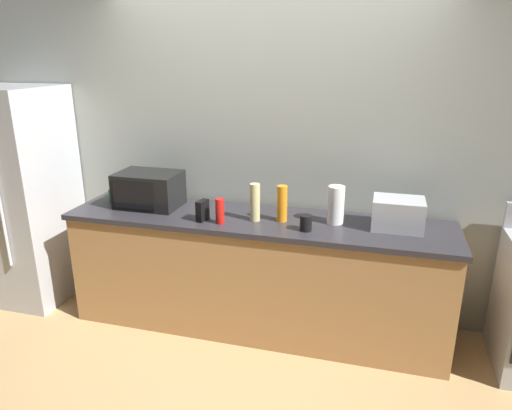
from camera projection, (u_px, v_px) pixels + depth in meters
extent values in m
plane|color=tan|center=(241.00, 355.00, 3.31)|extent=(8.00, 8.00, 0.00)
cube|color=#9EA399|center=(270.00, 147.00, 3.63)|extent=(6.40, 0.10, 2.70)
cube|color=#B27F4C|center=(256.00, 276.00, 3.54)|extent=(2.80, 0.60, 0.86)
cube|color=#2D2B30|center=(256.00, 221.00, 3.40)|extent=(2.84, 0.64, 0.04)
cube|color=#B7BABF|center=(21.00, 196.00, 3.91)|extent=(0.72, 0.70, 1.80)
cube|color=black|center=(149.00, 189.00, 3.62)|extent=(0.48, 0.34, 0.27)
cube|color=black|center=(133.00, 195.00, 3.47)|extent=(0.34, 0.01, 0.21)
cube|color=#B7BABF|center=(398.00, 214.00, 3.17)|extent=(0.34, 0.26, 0.21)
cylinder|color=white|center=(336.00, 205.00, 3.26)|extent=(0.12, 0.12, 0.27)
cube|color=black|center=(203.00, 211.00, 3.32)|extent=(0.07, 0.12, 0.15)
cylinder|color=orange|center=(282.00, 204.00, 3.30)|extent=(0.07, 0.07, 0.26)
cylinder|color=beige|center=(255.00, 202.00, 3.31)|extent=(0.07, 0.07, 0.27)
cylinder|color=red|center=(220.00, 211.00, 3.27)|extent=(0.06, 0.06, 0.18)
cylinder|color=#2D8C47|center=(114.00, 195.00, 3.77)|extent=(0.08, 0.08, 0.09)
cylinder|color=black|center=(306.00, 223.00, 3.14)|extent=(0.08, 0.08, 0.11)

